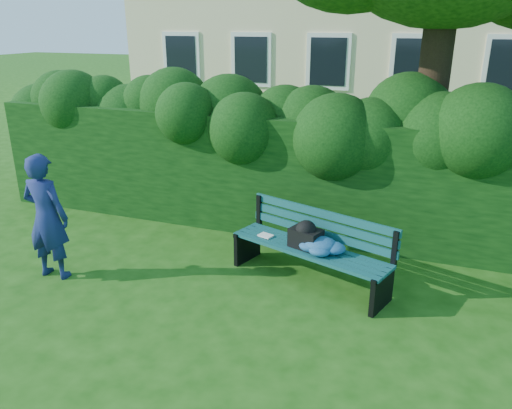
% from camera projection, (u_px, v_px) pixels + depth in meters
% --- Properties ---
extents(ground, '(80.00, 80.00, 0.00)m').
position_uv_depth(ground, '(239.00, 294.00, 6.02)').
color(ground, '#194B0E').
rests_on(ground, ground).
extents(hedge, '(10.00, 1.00, 1.80)m').
position_uv_depth(hedge, '(292.00, 174.00, 7.65)').
color(hedge, black).
rests_on(hedge, ground).
extents(park_bench, '(2.14, 1.18, 0.89)m').
position_uv_depth(park_bench, '(313.00, 245.00, 6.15)').
color(park_bench, '#0D3E43').
rests_on(park_bench, ground).
extents(man_reading, '(0.61, 0.41, 1.62)m').
position_uv_depth(man_reading, '(47.00, 217.00, 6.20)').
color(man_reading, navy).
rests_on(man_reading, ground).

